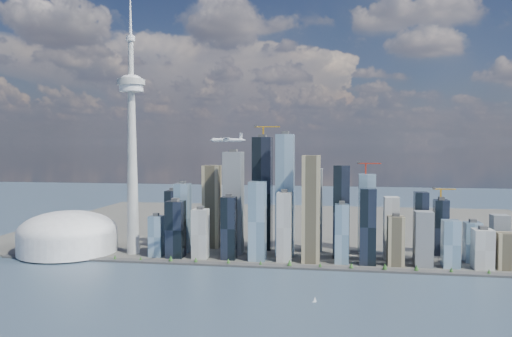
% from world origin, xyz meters
% --- Properties ---
extents(ground, '(4000.00, 4000.00, 0.00)m').
position_xyz_m(ground, '(0.00, 0.00, 0.00)').
color(ground, '#2D414F').
rests_on(ground, ground).
extents(seawall, '(1100.00, 22.00, 4.00)m').
position_xyz_m(seawall, '(0.00, 250.00, 2.00)').
color(seawall, '#383838').
rests_on(seawall, ground).
extents(land, '(1400.00, 900.00, 3.00)m').
position_xyz_m(land, '(0.00, 700.00, 1.50)').
color(land, '#4C4C47').
rests_on(land, ground).
extents(shoreline_trees, '(960.53, 7.20, 8.80)m').
position_xyz_m(shoreline_trees, '(0.00, 250.00, 8.78)').
color(shoreline_trees, '#3F2D1E').
rests_on(shoreline_trees, seawall).
extents(skyscraper_cluster, '(736.00, 142.00, 266.71)m').
position_xyz_m(skyscraper_cluster, '(59.62, 336.82, 82.95)').
color(skyscraper_cluster, black).
rests_on(skyscraper_cluster, land).
extents(needle_tower, '(56.00, 56.00, 550.50)m').
position_xyz_m(needle_tower, '(-300.00, 310.00, 235.84)').
color(needle_tower, '#9D9E99').
rests_on(needle_tower, land).
extents(dome_stadium, '(200.00, 200.00, 86.00)m').
position_xyz_m(dome_stadium, '(-440.00, 300.00, 39.44)').
color(dome_stadium, silver).
rests_on(dome_stadium, land).
extents(airplane, '(60.26, 53.87, 15.06)m').
position_xyz_m(airplane, '(-70.69, 177.72, 237.50)').
color(airplane, silver).
rests_on(airplane, ground).
extents(sailboat_west, '(6.33, 3.11, 8.80)m').
position_xyz_m(sailboat_west, '(84.27, 57.97, 2.82)').
color(sailboat_west, white).
rests_on(sailboat_west, ground).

